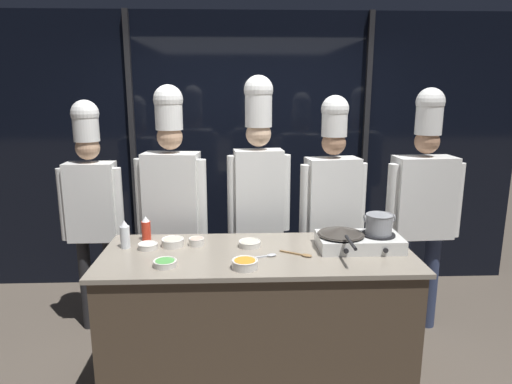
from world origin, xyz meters
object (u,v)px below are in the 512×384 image
prep_bowl_chicken (173,242)px  serving_spoon_slotted (302,255)px  prep_bowl_scallions (165,263)px  serving_spoon_solid (267,256)px  prep_bowl_bean_sprouts (148,246)px  prep_bowl_noodles (250,243)px  chef_sous (172,193)px  chef_head (92,198)px  chef_pastry (332,196)px  chef_line (258,182)px  squeeze_bottle_clear (125,235)px  frying_pan (341,231)px  stock_pot (379,224)px  squeeze_bottle_chili (146,229)px  prep_bowl_shrimp (196,241)px  portable_stove (359,241)px  prep_bowl_carrots (245,263)px  chef_apprentice (423,198)px

prep_bowl_chicken → serving_spoon_slotted: size_ratio=0.74×
prep_bowl_scallions → serving_spoon_solid: prep_bowl_scallions is taller
prep_bowl_bean_sprouts → prep_bowl_noodles: bearing=1.3°
prep_bowl_chicken → chef_sous: 0.60m
chef_head → chef_pastry: chef_pastry is taller
chef_sous → chef_line: size_ratio=0.97×
chef_head → squeeze_bottle_clear: bearing=122.2°
frying_pan → prep_bowl_bean_sprouts: (-1.29, 0.05, -0.10)m
frying_pan → stock_pot: 0.26m
serving_spoon_solid → squeeze_bottle_chili: bearing=156.3°
prep_bowl_noodles → prep_bowl_shrimp: size_ratio=1.43×
portable_stove → prep_bowl_noodles: bearing=174.9°
stock_pot → squeeze_bottle_clear: size_ratio=1.06×
squeeze_bottle_chili → prep_bowl_carrots: 0.88m
prep_bowl_noodles → serving_spoon_slotted: size_ratio=0.73×
squeeze_bottle_chili → prep_bowl_carrots: squeeze_bottle_chili is taller
chef_head → chef_line: bearing=179.2°
frying_pan → chef_sous: size_ratio=0.27×
frying_pan → prep_bowl_carrots: frying_pan is taller
prep_bowl_scallions → serving_spoon_solid: (0.63, 0.13, -0.02)m
portable_stove → prep_bowl_scallions: portable_stove is taller
prep_bowl_scallions → serving_spoon_slotted: size_ratio=0.69×
prep_bowl_chicken → prep_bowl_shrimp: size_ratio=1.45×
frying_pan → prep_bowl_chicken: size_ratio=3.54×
prep_bowl_carrots → chef_apprentice: (1.44, 0.93, 0.16)m
prep_bowl_chicken → serving_spoon_slotted: (0.86, -0.22, -0.02)m
frying_pan → squeeze_bottle_chili: (-1.33, 0.24, -0.04)m
frying_pan → serving_spoon_slotted: bearing=-157.3°
prep_bowl_scallions → serving_spoon_slotted: prep_bowl_scallions is taller
frying_pan → chef_apprentice: (0.80, 0.62, 0.07)m
squeeze_bottle_clear → prep_bowl_noodles: bearing=-0.7°
prep_bowl_shrimp → chef_line: bearing=52.9°
squeeze_bottle_chili → chef_head: bearing=137.0°
frying_pan → prep_bowl_carrots: 0.72m
squeeze_bottle_chili → prep_bowl_shrimp: size_ratio=1.66×
stock_pot → squeeze_bottle_clear: (-1.70, 0.08, -0.08)m
stock_pot → prep_bowl_shrimp: size_ratio=1.94×
prep_bowl_carrots → prep_bowl_chicken: 0.64m
frying_pan → squeeze_bottle_clear: bearing=176.8°
prep_bowl_chicken → chef_pastry: size_ratio=0.08×
portable_stove → chef_pastry: chef_pastry is taller
squeeze_bottle_clear → chef_sous: bearing=67.2°
chef_line → prep_bowl_shrimp: bearing=47.3°
prep_bowl_carrots → serving_spoon_solid: bearing=51.6°
portable_stove → squeeze_bottle_chili: 1.48m
squeeze_bottle_clear → chef_head: chef_head is taller
frying_pan → chef_sous: (-1.20, 0.66, 0.12)m
frying_pan → prep_bowl_noodles: (-0.61, 0.07, -0.10)m
prep_bowl_carrots → prep_bowl_shrimp: 0.53m
frying_pan → chef_head: (-1.85, 0.72, 0.07)m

